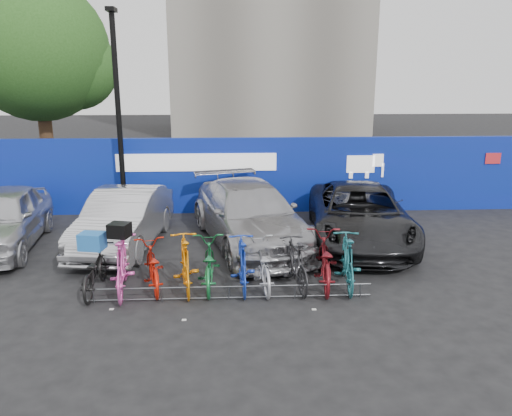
{
  "coord_description": "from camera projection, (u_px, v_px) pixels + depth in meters",
  "views": [
    {
      "loc": [
        0.08,
        -9.6,
        4.22
      ],
      "look_at": [
        0.67,
        2.0,
        1.17
      ],
      "focal_mm": 35.0,
      "sensor_mm": 36.0,
      "label": 1
    }
  ],
  "objects": [
    {
      "name": "ground",
      "position": [
        229.0,
        287.0,
        10.34
      ],
      "size": [
        100.0,
        100.0,
        0.0
      ],
      "primitive_type": "plane",
      "color": "black",
      "rests_on": "ground"
    },
    {
      "name": "hoarding",
      "position": [
        229.0,
        175.0,
        15.83
      ],
      "size": [
        22.0,
        0.18,
        2.4
      ],
      "color": "navy",
      "rests_on": "ground"
    },
    {
      "name": "tree",
      "position": [
        44.0,
        54.0,
        18.44
      ],
      "size": [
        5.4,
        5.2,
        7.8
      ],
      "color": "#382314",
      "rests_on": "ground"
    },
    {
      "name": "lamppost",
      "position": [
        118.0,
        111.0,
        14.57
      ],
      "size": [
        0.25,
        0.5,
        6.11
      ],
      "color": "black",
      "rests_on": "ground"
    },
    {
      "name": "bike_rack",
      "position": [
        229.0,
        292.0,
        9.72
      ],
      "size": [
        5.6,
        0.03,
        0.3
      ],
      "color": "#595B60",
      "rests_on": "ground"
    },
    {
      "name": "car_0",
      "position": [
        0.0,
        219.0,
        12.53
      ],
      "size": [
        2.35,
        4.73,
        1.55
      ],
      "primitive_type": "imported",
      "rotation": [
        0.0,
        0.0,
        0.12
      ],
      "color": "silver",
      "rests_on": "ground"
    },
    {
      "name": "car_1",
      "position": [
        124.0,
        219.0,
        12.67
      ],
      "size": [
        2.02,
        4.58,
        1.46
      ],
      "primitive_type": "imported",
      "rotation": [
        0.0,
        0.0,
        -0.11
      ],
      "color": "#B8B8BC",
      "rests_on": "ground"
    },
    {
      "name": "car_2",
      "position": [
        250.0,
        214.0,
        12.92
      ],
      "size": [
        3.53,
        5.78,
        1.56
      ],
      "primitive_type": "imported",
      "rotation": [
        0.0,
        0.0,
        0.27
      ],
      "color": "#9E9EA2",
      "rests_on": "ground"
    },
    {
      "name": "car_3",
      "position": [
        359.0,
        214.0,
        13.06
      ],
      "size": [
        3.1,
        5.6,
        1.48
      ],
      "primitive_type": "imported",
      "rotation": [
        0.0,
        0.0,
        -0.12
      ],
      "color": "black",
      "rests_on": "ground"
    },
    {
      "name": "bike_0",
      "position": [
        95.0,
        271.0,
        10.03
      ],
      "size": [
        0.61,
        1.74,
        0.91
      ],
      "primitive_type": "imported",
      "rotation": [
        0.0,
        0.0,
        3.14
      ],
      "color": "black",
      "rests_on": "ground"
    },
    {
      "name": "bike_1",
      "position": [
        122.0,
        265.0,
        9.98
      ],
      "size": [
        0.78,
        2.0,
        1.17
      ],
      "primitive_type": "imported",
      "rotation": [
        0.0,
        0.0,
        3.27
      ],
      "color": "#E74BAD",
      "rests_on": "ground"
    },
    {
      "name": "bike_2",
      "position": [
        152.0,
        266.0,
        10.22
      ],
      "size": [
        1.03,
        1.88,
        0.94
      ],
      "primitive_type": "imported",
      "rotation": [
        0.0,
        0.0,
        3.38
      ],
      "color": "red",
      "rests_on": "ground"
    },
    {
      "name": "bike_3",
      "position": [
        185.0,
        263.0,
        10.13
      ],
      "size": [
        0.8,
        1.94,
        1.13
      ],
      "primitive_type": "imported",
      "rotation": [
        0.0,
        0.0,
        3.29
      ],
      "color": "orange",
      "rests_on": "ground"
    },
    {
      "name": "bike_4",
      "position": [
        208.0,
        264.0,
        10.29
      ],
      "size": [
        0.7,
        1.88,
        0.98
      ],
      "primitive_type": "imported",
      "rotation": [
        0.0,
        0.0,
        3.17
      ],
      "color": "#176F35",
      "rests_on": "ground"
    },
    {
      "name": "bike_5",
      "position": [
        242.0,
        263.0,
        10.19
      ],
      "size": [
        0.58,
        1.81,
        1.08
      ],
      "primitive_type": "imported",
      "rotation": [
        0.0,
        0.0,
        3.18
      ],
      "color": "#1836AF",
      "rests_on": "ground"
    },
    {
      "name": "bike_6",
      "position": [
        261.0,
        265.0,
        10.28
      ],
      "size": [
        0.82,
        1.88,
        0.96
      ],
      "primitive_type": "imported",
      "rotation": [
        0.0,
        0.0,
        3.24
      ],
      "color": "#A6A7AE",
      "rests_on": "ground"
    },
    {
      "name": "bike_7",
      "position": [
        295.0,
        263.0,
        10.23
      ],
      "size": [
        0.75,
        1.8,
        1.05
      ],
      "primitive_type": "imported",
      "rotation": [
        0.0,
        0.0,
        3.29
      ],
      "color": "black",
      "rests_on": "ground"
    },
    {
      "name": "bike_8",
      "position": [
        324.0,
        260.0,
        10.35
      ],
      "size": [
        0.94,
        2.11,
        1.07
      ],
      "primitive_type": "imported",
      "rotation": [
        0.0,
        0.0,
        3.03
      ],
      "color": "maroon",
      "rests_on": "ground"
    },
    {
      "name": "bike_9",
      "position": [
        347.0,
        261.0,
        10.26
      ],
      "size": [
        0.71,
        1.91,
        1.12
      ],
      "primitive_type": "imported",
      "rotation": [
        0.0,
        0.0,
        3.04
      ],
      "color": "#1D646B",
      "rests_on": "ground"
    },
    {
      "name": "cargo_crate",
      "position": [
        92.0,
        241.0,
        9.87
      ],
      "size": [
        0.53,
        0.44,
        0.34
      ],
      "primitive_type": "cube",
      "rotation": [
        0.0,
        0.0,
        -0.18
      ],
      "color": "#2163B2",
      "rests_on": "bike_0"
    },
    {
      "name": "cargo_topcase",
      "position": [
        119.0,
        230.0,
        9.8
      ],
      "size": [
        0.46,
        0.43,
        0.28
      ],
      "primitive_type": "cube",
      "rotation": [
        0.0,
        0.0,
        -0.26
      ],
      "color": "black",
      "rests_on": "bike_1"
    }
  ]
}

